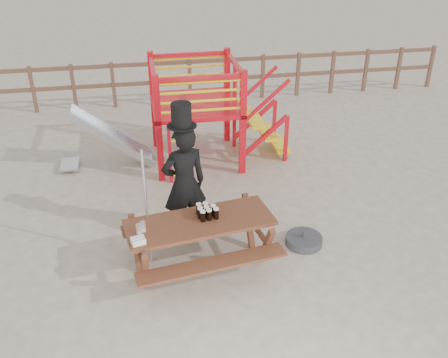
% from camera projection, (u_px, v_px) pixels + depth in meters
% --- Properties ---
extents(ground, '(60.00, 60.00, 0.00)m').
position_uv_depth(ground, '(217.00, 265.00, 7.45)').
color(ground, '#BEAD94').
rests_on(ground, ground).
extents(back_fence, '(15.09, 0.09, 1.20)m').
position_uv_depth(back_fence, '(171.00, 77.00, 13.11)').
color(back_fence, brown).
rests_on(back_fence, ground).
extents(playground_fort, '(4.71, 1.84, 2.10)m').
position_uv_depth(playground_fort, '(192.00, 111.00, 10.03)').
color(playground_fort, red).
rests_on(playground_fort, ground).
extents(picnic_table, '(2.28, 1.73, 0.81)m').
position_uv_depth(picnic_table, '(200.00, 238.00, 7.19)').
color(picnic_table, brown).
rests_on(picnic_table, ground).
extents(man_with_hat, '(0.79, 0.61, 2.28)m').
position_uv_depth(man_with_hat, '(184.00, 181.00, 7.62)').
color(man_with_hat, black).
rests_on(man_with_hat, ground).
extents(metal_pole, '(0.04, 0.04, 1.86)m').
position_uv_depth(metal_pole, '(147.00, 209.00, 7.09)').
color(metal_pole, '#B2B2B7').
rests_on(metal_pole, ground).
extents(parasol_base, '(0.58, 0.58, 0.25)m').
position_uv_depth(parasol_base, '(304.00, 240.00, 7.89)').
color(parasol_base, '#353439').
rests_on(parasol_base, ground).
extents(paper_bag, '(0.21, 0.18, 0.08)m').
position_uv_depth(paper_bag, '(138.00, 241.00, 6.56)').
color(paper_bag, white).
rests_on(paper_bag, picnic_table).
extents(stout_pints, '(0.30, 0.28, 0.17)m').
position_uv_depth(stout_pints, '(207.00, 212.00, 7.09)').
color(stout_pints, black).
rests_on(stout_pints, picnic_table).
extents(empty_glasses, '(0.13, 0.13, 0.15)m').
position_uv_depth(empty_glasses, '(141.00, 228.00, 6.76)').
color(empty_glasses, silver).
rests_on(empty_glasses, picnic_table).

